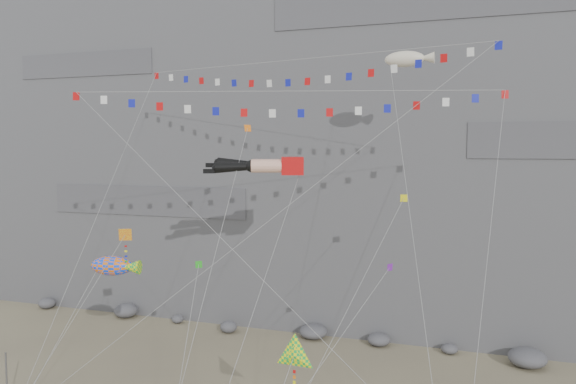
{
  "coord_description": "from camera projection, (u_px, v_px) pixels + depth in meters",
  "views": [
    {
      "loc": [
        13.75,
        -31.17,
        17.41
      ],
      "look_at": [
        0.26,
        9.0,
        14.04
      ],
      "focal_mm": 35.0,
      "sensor_mm": 36.0,
      "label": 1
    }
  ],
  "objects": [
    {
      "name": "blimp_windsock",
      "position": [
        405.0,
        60.0,
        40.89
      ],
      "size": [
        6.23,
        14.64,
        27.88
      ],
      "color": "beige",
      "rests_on": "ground"
    },
    {
      "name": "talus_boulders",
      "position": [
        313.0,
        332.0,
        51.22
      ],
      "size": [
        60.0,
        3.0,
        1.2
      ],
      "primitive_type": null,
      "color": "#5C5B60",
      "rests_on": "ground"
    },
    {
      "name": "small_kite_a",
      "position": [
        246.0,
        134.0,
        41.61
      ],
      "size": [
        1.36,
        14.89,
        23.58
      ],
      "color": "orange",
      "rests_on": "ground"
    },
    {
      "name": "harlequin_kite",
      "position": [
        125.0,
        235.0,
        38.61
      ],
      "size": [
        6.08,
        6.23,
        13.53
      ],
      "color": "red",
      "rests_on": "ground"
    },
    {
      "name": "legs_kite",
      "position": [
        265.0,
        166.0,
        40.72
      ],
      "size": [
        7.4,
        15.96,
        21.68
      ],
      "rotation": [
        0.0,
        0.0,
        0.33
      ],
      "color": "red",
      "rests_on": "ground"
    },
    {
      "name": "fish_windsock",
      "position": [
        112.0,
        266.0,
        39.37
      ],
      "size": [
        5.03,
        7.86,
        11.65
      ],
      "color": "orange",
      "rests_on": "ground"
    },
    {
      "name": "flag_banner_lower",
      "position": [
        287.0,
        92.0,
        37.36
      ],
      "size": [
        27.61,
        10.53,
        25.1
      ],
      "color": "red",
      "rests_on": "ground"
    },
    {
      "name": "small_kite_d",
      "position": [
        402.0,
        202.0,
        40.17
      ],
      "size": [
        5.81,
        17.79,
        22.56
      ],
      "color": "yellow",
      "rests_on": "ground"
    },
    {
      "name": "anchor_pole_left",
      "position": [
        7.0,
        381.0,
        37.18
      ],
      "size": [
        0.12,
        0.12,
        3.89
      ],
      "primitive_type": "cylinder",
      "color": "slate",
      "rests_on": "ground"
    },
    {
      "name": "flag_banner_upper",
      "position": [
        297.0,
        60.0,
        41.94
      ],
      "size": [
        28.68,
        17.07,
        31.26
      ],
      "color": "red",
      "rests_on": "ground"
    },
    {
      "name": "small_kite_b",
      "position": [
        387.0,
        271.0,
        35.81
      ],
      "size": [
        6.78,
        11.53,
        15.87
      ],
      "color": "purple",
      "rests_on": "ground"
    },
    {
      "name": "small_kite_c",
      "position": [
        198.0,
        269.0,
        36.66
      ],
      "size": [
        3.34,
        10.08,
        13.83
      ],
      "color": "#1B9C18",
      "rests_on": "ground"
    },
    {
      "name": "cliff",
      "position": [
        350.0,
        80.0,
        63.46
      ],
      "size": [
        80.0,
        28.0,
        50.0
      ],
      "primitive_type": "cube",
      "color": "slate",
      "rests_on": "ground"
    },
    {
      "name": "delta_kite",
      "position": [
        294.0,
        356.0,
        30.65
      ],
      "size": [
        2.58,
        4.91,
        8.04
      ],
      "color": "#FFF60D",
      "rests_on": "ground"
    }
  ]
}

